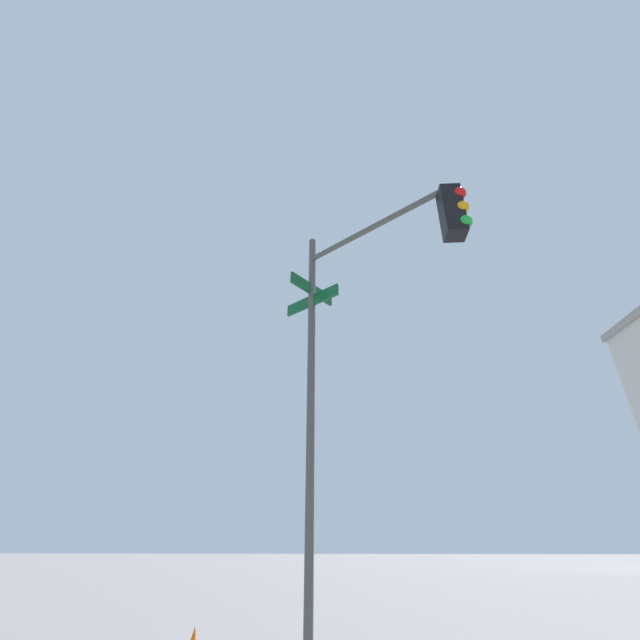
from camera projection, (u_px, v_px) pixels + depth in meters
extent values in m
cylinder|color=#474C47|center=(311.00, 407.00, 6.05)|extent=(0.12, 0.12, 6.11)
cylinder|color=#474C47|center=(372.00, 228.00, 6.57)|extent=(1.63, 2.05, 0.09)
cube|color=black|center=(452.00, 213.00, 5.63)|extent=(0.28, 0.28, 0.80)
sphere|color=red|center=(459.00, 194.00, 5.66)|extent=(0.18, 0.18, 0.18)
sphere|color=orange|center=(462.00, 208.00, 5.54)|extent=(0.18, 0.18, 0.18)
sphere|color=green|center=(465.00, 222.00, 5.42)|extent=(0.18, 0.18, 0.18)
cube|color=#0F5128|center=(312.00, 301.00, 6.90)|extent=(0.71, 0.89, 0.20)
cube|color=#0F5128|center=(312.00, 290.00, 7.00)|extent=(0.81, 0.65, 0.20)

